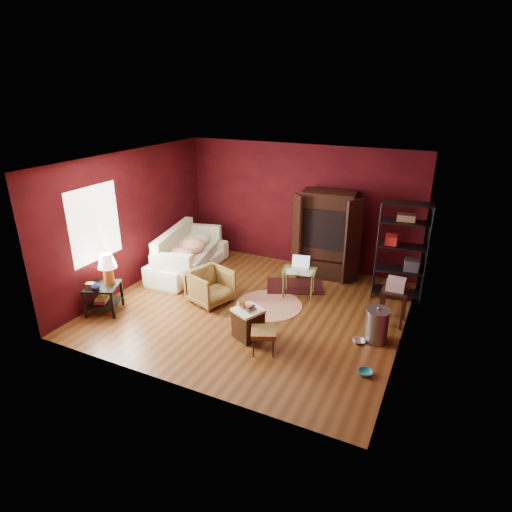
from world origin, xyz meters
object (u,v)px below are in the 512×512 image
at_px(laptop_desk, 299,273).
at_px(wire_shelving, 403,247).
at_px(armchair, 210,285).
at_px(sofa, 188,254).
at_px(side_table, 105,278).
at_px(hamper, 248,323).
at_px(tv_armoire, 327,233).

height_order(laptop_desk, wire_shelving, wire_shelving).
bearing_deg(armchair, wire_shelving, -42.45).
xyz_separation_m(sofa, armchair, (1.22, -1.05, -0.06)).
height_order(side_table, laptop_desk, side_table).
relative_size(sofa, armchair, 3.00).
height_order(armchair, hamper, armchair).
bearing_deg(wire_shelving, hamper, -134.01).
relative_size(armchair, wire_shelving, 0.38).
bearing_deg(sofa, hamper, -128.49).
bearing_deg(armchair, hamper, -104.99).
xyz_separation_m(hamper, wire_shelving, (2.03, 2.63, 0.80)).
distance_m(armchair, side_table, 1.95).
height_order(hamper, wire_shelving, wire_shelving).
height_order(sofa, armchair, sofa).
distance_m(laptop_desk, wire_shelving, 2.05).
distance_m(armchair, wire_shelving, 3.80).
xyz_separation_m(side_table, hamper, (2.80, 0.31, -0.40)).
xyz_separation_m(sofa, side_table, (-0.36, -2.17, 0.24)).
bearing_deg(wire_shelving, laptop_desk, -162.74).
height_order(sofa, side_table, side_table).
xyz_separation_m(armchair, hamper, (1.23, -0.81, -0.10)).
distance_m(side_table, tv_armoire, 4.61).
bearing_deg(armchair, side_table, 143.65).
bearing_deg(hamper, laptop_desk, 83.02).
distance_m(side_table, hamper, 2.85).
bearing_deg(tv_armoire, sofa, -163.05).
bearing_deg(side_table, wire_shelving, 31.27).
bearing_deg(hamper, sofa, 142.77).
distance_m(armchair, laptop_desk, 1.79).
bearing_deg(wire_shelving, side_table, -155.02).
bearing_deg(side_table, tv_armoire, 45.83).
distance_m(sofa, wire_shelving, 4.59).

